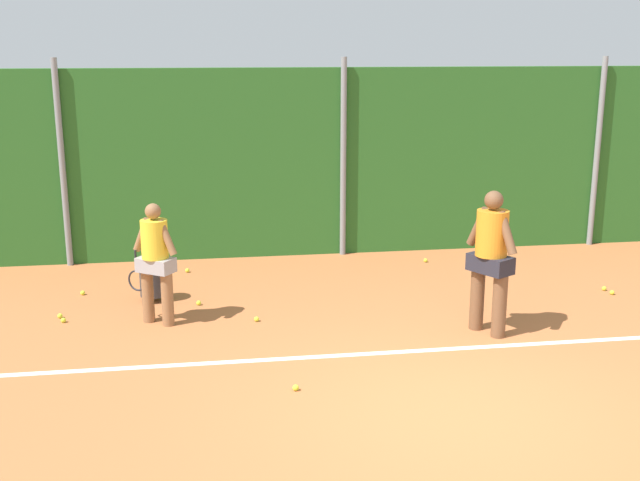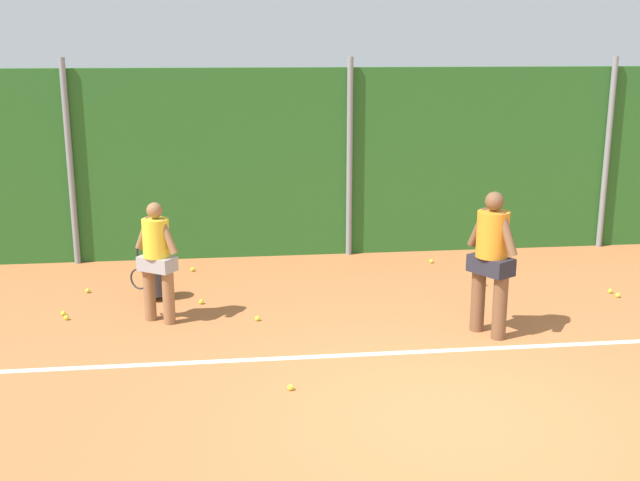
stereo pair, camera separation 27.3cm
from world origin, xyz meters
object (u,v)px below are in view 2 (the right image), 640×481
Objects in this scene: player_midcourt at (157,256)px; tennis_ball_12 at (201,302)px; tennis_ball_4 at (66,318)px; ball_hopper at (156,280)px; player_foreground_near at (491,256)px; tennis_ball_0 at (431,261)px; tennis_ball_7 at (291,387)px; tennis_ball_2 at (63,313)px; tennis_ball_11 at (484,284)px; tennis_ball_8 at (618,295)px; tennis_ball_9 at (193,269)px; tennis_ball_5 at (610,291)px; tennis_ball_3 at (257,318)px; tennis_ball_1 at (88,291)px.

player_midcourt is 1.19m from tennis_ball_12.
ball_hopper is at bearing 33.35° from tennis_ball_4.
tennis_ball_0 is (0.15, 3.25, -0.99)m from player_foreground_near.
player_foreground_near is 5.56m from tennis_ball_4.
tennis_ball_7 is at bearing -70.95° from tennis_ball_12.
tennis_ball_4 is 1.80m from tennis_ball_12.
player_foreground_near is 5.67m from tennis_ball_2.
tennis_ball_12 is (-4.21, -0.33, 0.00)m from tennis_ball_11.
tennis_ball_8 is at bearing -143.89° from player_midcourt.
tennis_ball_8 is 1.00× the size of tennis_ball_12.
tennis_ball_11 is at bearing -16.58° from tennis_ball_9.
tennis_ball_5 and tennis_ball_7 have the same top height.
tennis_ball_4 is (-1.23, 0.20, -0.86)m from player_midcourt.
tennis_ball_3 is (2.57, -0.52, 0.00)m from tennis_ball_2.
tennis_ball_11 is at bearing -134.13° from player_midcourt.
tennis_ball_11 is at bearing 4.54° from tennis_ball_12.
tennis_ball_11 is at bearing 7.38° from tennis_ball_4.
tennis_ball_4 is 7.69m from tennis_ball_8.
player_midcourt is 24.14× the size of tennis_ball_0.
tennis_ball_7 is at bearing -120.87° from tennis_ball_0.
tennis_ball_2 is at bearing -99.18° from tennis_ball_1.
tennis_ball_3 is 1.00× the size of tennis_ball_7.
ball_hopper is 4.85m from tennis_ball_11.
tennis_ball_2 and tennis_ball_5 have the same top height.
player_midcourt is 1.54m from tennis_ball_3.
tennis_ball_7 is at bearing -153.13° from tennis_ball_8.
tennis_ball_2 is 1.00× the size of tennis_ball_9.
tennis_ball_5 is 1.00× the size of tennis_ball_9.
tennis_ball_1 is 1.00× the size of tennis_ball_4.
tennis_ball_11 is (0.47, -1.31, 0.00)m from tennis_ball_0.
tennis_ball_4 is at bearing 24.83° from player_midcourt.
player_foreground_near is 27.54× the size of tennis_ball_11.
tennis_ball_2 is at bearing 168.65° from tennis_ball_3.
player_midcourt is 24.14× the size of tennis_ball_9.
player_foreground_near is 27.54× the size of tennis_ball_12.
tennis_ball_9 and tennis_ball_12 have the same top height.
tennis_ball_3 is (-2.99, -2.42, 0.00)m from tennis_ball_0.
tennis_ball_0 is at bearing 18.90° from tennis_ball_2.
player_midcourt reaches higher than tennis_ball_3.
player_midcourt is 2.88m from tennis_ball_7.
player_foreground_near reaches higher than ball_hopper.
tennis_ball_1 is 1.81m from tennis_ball_12.
tennis_ball_0 is 5.88m from tennis_ball_2.
tennis_ball_12 is (-5.94, 0.43, 0.00)m from tennis_ball_8.
tennis_ball_8 is (7.69, 0.01, 0.00)m from tennis_ball_4.
player_foreground_near is 27.54× the size of tennis_ball_9.
tennis_ball_4 is at bearing -178.45° from tennis_ball_5.
ball_hopper is 1.77m from tennis_ball_3.
player_midcourt is 24.14× the size of tennis_ball_11.
tennis_ball_9 is 1.00× the size of tennis_ball_11.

